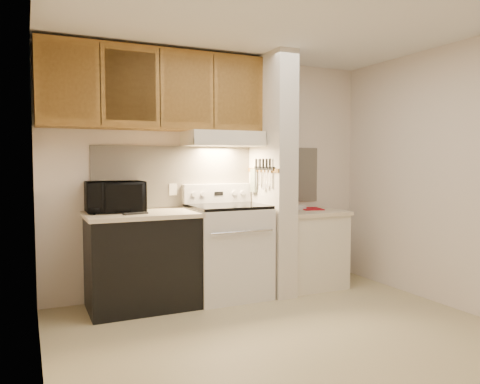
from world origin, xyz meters
TOP-DOWN VIEW (x-y plane):
  - floor at (0.00, 0.00)m, footprint 3.60×3.60m
  - ceiling at (0.00, 0.00)m, footprint 3.60×3.60m
  - wall_back at (0.00, 1.50)m, footprint 3.60×2.50m
  - wall_left at (-1.80, 0.00)m, footprint 0.02×3.00m
  - wall_right at (1.80, 0.00)m, footprint 0.02×3.00m
  - backsplash at (0.00, 1.49)m, footprint 2.60×0.02m
  - range_body at (0.00, 1.16)m, footprint 0.76×0.65m
  - oven_window at (0.00, 0.84)m, footprint 0.50×0.01m
  - oven_handle at (0.00, 0.80)m, footprint 0.65×0.02m
  - cooktop at (0.00, 1.16)m, footprint 0.74×0.64m
  - range_backguard at (0.00, 1.44)m, footprint 0.76×0.08m
  - range_display at (0.00, 1.40)m, footprint 0.10×0.01m
  - range_knob_left_outer at (-0.28, 1.40)m, footprint 0.05×0.02m
  - range_knob_left_inner at (-0.18, 1.40)m, footprint 0.05×0.02m
  - range_knob_right_inner at (0.18, 1.40)m, footprint 0.05×0.02m
  - range_knob_right_outer at (0.28, 1.40)m, footprint 0.05×0.02m
  - dishwasher_front at (-0.88, 1.17)m, footprint 1.00×0.63m
  - left_countertop at (-0.88, 1.17)m, footprint 1.04×0.67m
  - spoon_rest at (-0.96, 1.04)m, footprint 0.23×0.12m
  - teal_jar at (-0.83, 1.39)m, footprint 0.08×0.08m
  - outlet at (-0.48, 1.48)m, footprint 0.08×0.01m
  - microwave at (-1.10, 1.31)m, footprint 0.53×0.36m
  - partition_pillar at (0.51, 1.15)m, footprint 0.22×0.70m
  - pillar_trim at (0.39, 1.15)m, footprint 0.01×0.70m
  - knife_strip at (0.39, 1.10)m, footprint 0.02×0.42m
  - knife_blade_a at (0.38, 0.95)m, footprint 0.01×0.03m
  - knife_handle_a at (0.38, 0.95)m, footprint 0.02×0.02m
  - knife_blade_b at (0.38, 1.02)m, footprint 0.01×0.04m
  - knife_handle_b at (0.38, 1.02)m, footprint 0.02×0.02m
  - knife_blade_c at (0.38, 1.09)m, footprint 0.01×0.04m
  - knife_handle_c at (0.38, 1.10)m, footprint 0.02×0.02m
  - knife_blade_d at (0.38, 1.18)m, footprint 0.01×0.04m
  - knife_handle_d at (0.38, 1.17)m, footprint 0.02×0.02m
  - knife_blade_e at (0.38, 1.27)m, footprint 0.01×0.04m
  - knife_handle_e at (0.38, 1.26)m, footprint 0.02×0.02m
  - oven_mitt at (0.38, 1.32)m, footprint 0.03×0.11m
  - right_cab_base at (0.97, 1.15)m, footprint 0.70×0.60m
  - right_countertop at (0.97, 1.15)m, footprint 0.74×0.64m
  - red_folder at (1.07, 1.25)m, footprint 0.29×0.35m
  - white_box at (0.92, 1.29)m, footprint 0.18×0.13m
  - range_hood at (0.00, 1.28)m, footprint 0.78×0.44m
  - hood_lip at (0.00, 1.07)m, footprint 0.78×0.04m
  - upper_cabinets at (-0.69, 1.32)m, footprint 2.18×0.33m
  - cab_door_a at (-1.51, 1.17)m, footprint 0.46×0.01m
  - cab_gap_a at (-1.23, 1.16)m, footprint 0.01×0.01m
  - cab_door_b at (-0.96, 1.17)m, footprint 0.46×0.01m
  - cab_gap_b at (-0.69, 1.16)m, footprint 0.01×0.01m
  - cab_door_c at (-0.42, 1.17)m, footprint 0.46×0.01m
  - cab_gap_c at (-0.14, 1.16)m, footprint 0.01×0.01m
  - cab_door_d at (0.13, 1.17)m, footprint 0.46×0.01m

SIDE VIEW (x-z plane):
  - floor at x=0.00m, z-range 0.00..0.00m
  - right_cab_base at x=0.97m, z-range 0.00..0.81m
  - dishwasher_front at x=-0.88m, z-range 0.00..0.87m
  - range_body at x=0.00m, z-range 0.00..0.92m
  - oven_window at x=0.00m, z-range 0.35..0.65m
  - oven_handle at x=0.00m, z-range 0.71..0.73m
  - right_countertop at x=0.97m, z-range 0.81..0.85m
  - red_folder at x=1.07m, z-range 0.85..0.86m
  - white_box at x=0.92m, z-range 0.85..0.89m
  - left_countertop at x=-0.88m, z-range 0.87..0.91m
  - spoon_rest at x=-0.96m, z-range 0.91..0.93m
  - cooktop at x=0.00m, z-range 0.92..0.95m
  - teal_jar at x=-0.83m, z-range 0.91..1.00m
  - range_backguard at x=0.00m, z-range 0.95..1.15m
  - range_display at x=0.00m, z-range 1.03..1.07m
  - range_knob_left_outer at x=-0.28m, z-range 1.03..1.07m
  - range_knob_left_inner at x=-0.18m, z-range 1.03..1.07m
  - range_knob_right_inner at x=0.18m, z-range 1.03..1.07m
  - range_knob_right_outer at x=0.28m, z-range 1.03..1.07m
  - microwave at x=-1.10m, z-range 0.91..1.20m
  - outlet at x=-0.48m, z-range 1.04..1.16m
  - oven_mitt at x=0.38m, z-range 1.06..1.31m
  - knife_blade_c at x=0.38m, z-range 1.10..1.30m
  - knife_blade_b at x=0.38m, z-range 1.12..1.30m
  - knife_blade_e at x=0.38m, z-range 1.12..1.30m
  - knife_blade_a at x=0.38m, z-range 1.14..1.30m
  - knife_blade_d at x=0.38m, z-range 1.14..1.30m
  - backsplash at x=0.00m, z-range 0.92..1.55m
  - wall_back at x=0.00m, z-range 1.24..1.26m
  - wall_left at x=-1.80m, z-range 0.00..2.50m
  - wall_right at x=1.80m, z-range 0.00..2.50m
  - partition_pillar at x=0.51m, z-range 0.00..2.50m
  - pillar_trim at x=0.39m, z-range 1.28..1.32m
  - knife_strip at x=0.39m, z-range 1.30..1.34m
  - knife_handle_a at x=0.38m, z-range 1.32..1.42m
  - knife_handle_b at x=0.38m, z-range 1.32..1.42m
  - knife_handle_c at x=0.38m, z-range 1.32..1.42m
  - knife_handle_d at x=0.38m, z-range 1.32..1.42m
  - knife_handle_e at x=0.38m, z-range 1.32..1.42m
  - hood_lip at x=0.00m, z-range 1.55..1.61m
  - range_hood at x=0.00m, z-range 1.55..1.70m
  - upper_cabinets at x=-0.69m, z-range 1.70..2.47m
  - cab_door_a at x=-1.51m, z-range 1.77..2.40m
  - cab_gap_a at x=-1.23m, z-range 1.72..2.45m
  - cab_door_b at x=-0.96m, z-range 1.77..2.40m
  - cab_gap_b at x=-0.69m, z-range 1.72..2.45m
  - cab_door_c at x=-0.42m, z-range 1.77..2.40m
  - cab_gap_c at x=-0.14m, z-range 1.72..2.45m
  - cab_door_d at x=0.13m, z-range 1.77..2.40m
  - ceiling at x=0.00m, z-range 2.50..2.50m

